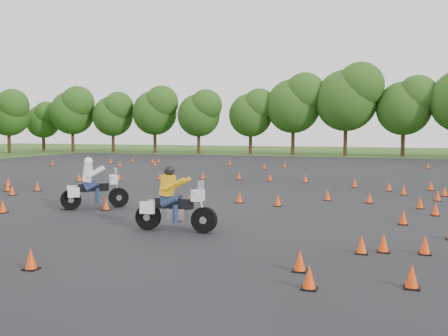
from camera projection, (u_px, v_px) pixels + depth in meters
ground at (193, 204)px, 20.54m from camera, size 140.00×140.00×0.00m
asphalt_pad at (236, 188)px, 26.22m from camera, size 62.00×62.00×0.00m
treeline at (345, 114)px, 52.59m from camera, size 87.05×32.33×11.12m
traffic_cones at (232, 184)px, 25.77m from camera, size 36.37×33.29×0.45m
rider_yellow at (175, 199)px, 14.99m from camera, size 2.61×0.89×1.99m
rider_white at (95, 183)px, 19.36m from camera, size 2.51×2.25×2.00m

